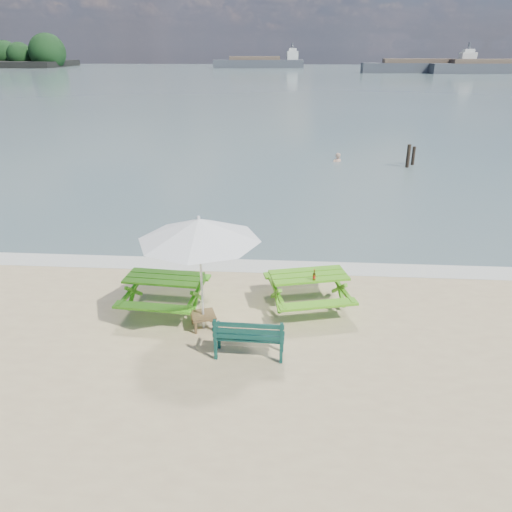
# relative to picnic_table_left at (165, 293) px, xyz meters

# --- Properties ---
(sea) EXTENTS (300.00, 300.00, 0.00)m
(sea) POSITION_rel_picnic_table_left_xyz_m (2.28, 83.03, -0.40)
(sea) COLOR slate
(sea) RESTS_ON ground
(foam_strip) EXTENTS (22.00, 0.90, 0.01)m
(foam_strip) POSITION_rel_picnic_table_left_xyz_m (2.28, 2.63, -0.40)
(foam_strip) COLOR silver
(foam_strip) RESTS_ON ground
(picnic_table_left) EXTENTS (1.93, 2.11, 0.85)m
(picnic_table_left) POSITION_rel_picnic_table_left_xyz_m (0.00, 0.00, 0.00)
(picnic_table_left) COLOR #43A519
(picnic_table_left) RESTS_ON ground
(picnic_table_right) EXTENTS (2.23, 2.37, 0.86)m
(picnic_table_right) POSITION_rel_picnic_table_left_xyz_m (3.38, 0.37, 0.00)
(picnic_table_right) COLOR #50A318
(picnic_table_right) RESTS_ON ground
(park_bench) EXTENTS (1.42, 0.52, 0.86)m
(park_bench) POSITION_rel_picnic_table_left_xyz_m (2.15, -1.79, -0.14)
(park_bench) COLOR #0D3931
(park_bench) RESTS_ON ground
(side_table) EXTENTS (0.66, 0.66, 0.34)m
(side_table) POSITION_rel_picnic_table_left_xyz_m (1.04, -0.79, -0.23)
(side_table) COLOR brown
(side_table) RESTS_ON ground
(patio_umbrella) EXTENTS (3.31, 3.31, 2.56)m
(patio_umbrella) POSITION_rel_picnic_table_left_xyz_m (1.04, -0.79, 1.92)
(patio_umbrella) COLOR silver
(patio_umbrella) RESTS_ON ground
(beer_bottle) EXTENTS (0.07, 0.07, 0.26)m
(beer_bottle) POSITION_rel_picnic_table_left_xyz_m (3.49, 0.05, 0.53)
(beer_bottle) COLOR #955E15
(beer_bottle) RESTS_ON picnic_table_right
(swimmer) EXTENTS (0.68, 0.57, 1.59)m
(swimmer) POSITION_rel_picnic_table_left_xyz_m (5.36, 16.78, -0.73)
(swimmer) COLOR tan
(swimmer) RESTS_ON ground
(mooring_pilings) EXTENTS (0.58, 0.78, 1.37)m
(mooring_pilings) POSITION_rel_picnic_table_left_xyz_m (9.01, 15.89, 0.04)
(mooring_pilings) COLOR black
(mooring_pilings) RESTS_ON ground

